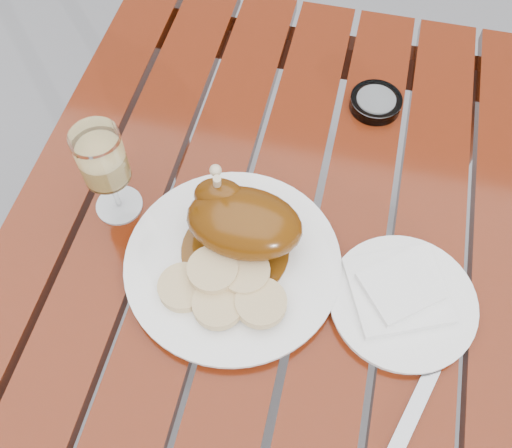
{
  "coord_description": "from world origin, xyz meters",
  "views": [
    {
      "loc": [
        0.07,
        -0.35,
        1.49
      ],
      "look_at": [
        -0.02,
        0.06,
        0.78
      ],
      "focal_mm": 40.0,
      "sensor_mm": 36.0,
      "label": 1
    }
  ],
  "objects": [
    {
      "name": "bread_dumplings",
      "position": [
        -0.04,
        -0.05,
        0.79
      ],
      "size": [
        0.18,
        0.12,
        0.03
      ],
      "color": "#D6B782",
      "rests_on": "dinner_plate"
    },
    {
      "name": "wine_glass",
      "position": [
        -0.24,
        0.06,
        0.83
      ],
      "size": [
        0.08,
        0.08,
        0.17
      ],
      "primitive_type": "cylinder",
      "rotation": [
        0.0,
        0.0,
        -0.06
      ],
      "color": "#DEBD65",
      "rests_on": "table"
    },
    {
      "name": "ashtray",
      "position": [
        0.12,
        0.35,
        0.76
      ],
      "size": [
        0.1,
        0.1,
        0.02
      ],
      "primitive_type": "cylinder",
      "rotation": [
        0.0,
        0.0,
        0.2
      ],
      "color": "#B2B7BC",
      "rests_on": "table"
    },
    {
      "name": "table",
      "position": [
        0.0,
        0.0,
        0.38
      ],
      "size": [
        0.8,
        1.2,
        0.75
      ],
      "primitive_type": "cube",
      "color": "maroon",
      "rests_on": "ground"
    },
    {
      "name": "dinner_plate",
      "position": [
        -0.04,
        0.0,
        0.76
      ],
      "size": [
        0.32,
        0.32,
        0.02
      ],
      "primitive_type": "cylinder",
      "rotation": [
        0.0,
        0.0,
        0.03
      ],
      "color": "white",
      "rests_on": "table"
    },
    {
      "name": "knife",
      "position": [
        0.24,
        -0.11,
        0.75
      ],
      "size": [
        0.08,
        0.2,
        0.01
      ],
      "primitive_type": "cube",
      "rotation": [
        0.0,
        0.0,
        -0.32
      ],
      "color": "gray",
      "rests_on": "table"
    },
    {
      "name": "napkin",
      "position": [
        0.19,
        0.01,
        0.77
      ],
      "size": [
        0.17,
        0.16,
        0.01
      ],
      "primitive_type": "cube",
      "rotation": [
        0.0,
        0.0,
        0.42
      ],
      "color": "white",
      "rests_on": "side_plate"
    },
    {
      "name": "roast_duck",
      "position": [
        -0.04,
        0.04,
        0.81
      ],
      "size": [
        0.17,
        0.15,
        0.12
      ],
      "color": "#582F0A",
      "rests_on": "dinner_plate"
    },
    {
      "name": "fork",
      "position": [
        -0.13,
        0.03,
        0.75
      ],
      "size": [
        0.02,
        0.16,
        0.01
      ],
      "primitive_type": "cube",
      "rotation": [
        0.0,
        0.0,
        0.0
      ],
      "color": "gray",
      "rests_on": "table"
    },
    {
      "name": "side_plate",
      "position": [
        0.2,
        -0.0,
        0.76
      ],
      "size": [
        0.23,
        0.23,
        0.02
      ],
      "primitive_type": "cylinder",
      "rotation": [
        0.0,
        0.0,
        -0.14
      ],
      "color": "white",
      "rests_on": "table"
    },
    {
      "name": "ground",
      "position": [
        0.0,
        0.0,
        0.0
      ],
      "size": [
        60.0,
        60.0,
        0.0
      ],
      "primitive_type": "plane",
      "color": "slate",
      "rests_on": "ground"
    }
  ]
}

